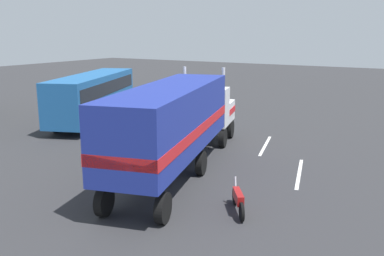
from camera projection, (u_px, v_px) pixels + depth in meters
ground_plane at (207, 140)px, 25.68m from camera, size 120.00×120.00×0.00m
lane_stripe_near at (265, 146)px, 24.46m from camera, size 4.31×1.19×0.01m
lane_stripe_mid at (299, 173)px, 19.67m from camera, size 4.31×1.22×0.01m
semi_truck at (178, 119)px, 19.36m from camera, size 14.30×6.21×4.50m
person_bystander at (129, 144)px, 21.37m from camera, size 0.44×0.47×1.63m
parked_bus at (93, 93)px, 30.59m from camera, size 11.16×6.44×3.40m
motorcycle at (238, 200)px, 15.36m from camera, size 1.80×1.28×1.12m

